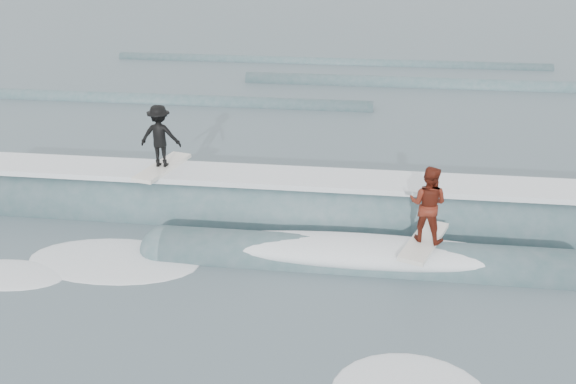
# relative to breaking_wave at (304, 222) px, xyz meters

# --- Properties ---
(ground) EXTENTS (160.00, 160.00, 0.00)m
(ground) POSITION_rel_breaking_wave_xyz_m (-0.34, -3.80, -0.05)
(ground) COLOR #3D545A
(ground) RESTS_ON ground
(breaking_wave) EXTENTS (21.42, 3.83, 2.10)m
(breaking_wave) POSITION_rel_breaking_wave_xyz_m (0.00, 0.00, 0.00)
(breaking_wave) COLOR #38595E
(breaking_wave) RESTS_ON ground
(surfer_black) EXTENTS (1.04, 2.07, 1.69)m
(surfer_black) POSITION_rel_breaking_wave_xyz_m (-3.70, 0.41, 1.88)
(surfer_black) COLOR silver
(surfer_black) RESTS_ON ground
(surfer_red) EXTENTS (1.21, 2.07, 1.79)m
(surfer_red) POSITION_rel_breaking_wave_xyz_m (2.79, -1.79, 1.38)
(surfer_red) COLOR silver
(surfer_red) RESTS_ON ground
(whitewater) EXTENTS (13.25, 8.39, 0.10)m
(whitewater) POSITION_rel_breaking_wave_xyz_m (-0.58, -5.35, -0.05)
(whitewater) COLOR white
(whitewater) RESTS_ON ground
(far_swells) EXTENTS (38.20, 8.65, 0.80)m
(far_swells) POSITION_rel_breaking_wave_xyz_m (-0.30, 13.85, -0.05)
(far_swells) COLOR #38595E
(far_swells) RESTS_ON ground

